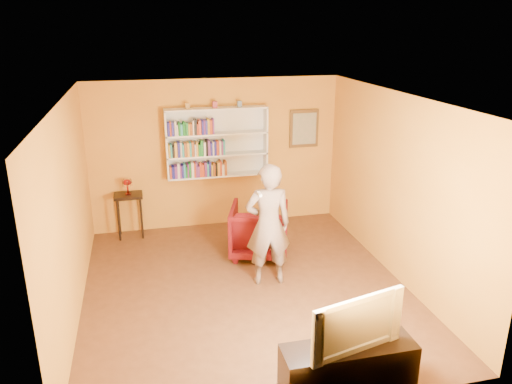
{
  "coord_description": "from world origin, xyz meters",
  "views": [
    {
      "loc": [
        -1.32,
        -6.2,
        3.62
      ],
      "look_at": [
        0.33,
        0.75,
        1.18
      ],
      "focal_mm": 35.0,
      "sensor_mm": 36.0,
      "label": 1
    }
  ],
  "objects_px": {
    "ruby_lustre": "(127,184)",
    "person": "(268,225)",
    "television": "(351,320)",
    "console_table": "(129,202)",
    "armchair": "(259,230)",
    "tv_cabinet": "(348,367)",
    "bookshelf": "(216,142)"
  },
  "relations": [
    {
      "from": "console_table",
      "to": "armchair",
      "type": "xyz_separation_m",
      "value": [
        2.04,
        -1.22,
        -0.23
      ]
    },
    {
      "from": "bookshelf",
      "to": "ruby_lustre",
      "type": "distance_m",
      "value": 1.71
    },
    {
      "from": "armchair",
      "to": "person",
      "type": "height_order",
      "value": "person"
    },
    {
      "from": "tv_cabinet",
      "to": "armchair",
      "type": "bearing_deg",
      "value": 92.55
    },
    {
      "from": "ruby_lustre",
      "to": "armchair",
      "type": "distance_m",
      "value": 2.44
    },
    {
      "from": "console_table",
      "to": "person",
      "type": "distance_m",
      "value": 2.91
    },
    {
      "from": "person",
      "to": "tv_cabinet",
      "type": "relative_size",
      "value": 1.29
    },
    {
      "from": "bookshelf",
      "to": "person",
      "type": "relative_size",
      "value": 1.0
    },
    {
      "from": "ruby_lustre",
      "to": "tv_cabinet",
      "type": "height_order",
      "value": "ruby_lustre"
    },
    {
      "from": "tv_cabinet",
      "to": "television",
      "type": "bearing_deg",
      "value": 0.0
    },
    {
      "from": "person",
      "to": "television",
      "type": "relative_size",
      "value": 1.69
    },
    {
      "from": "bookshelf",
      "to": "person",
      "type": "bearing_deg",
      "value": -81.25
    },
    {
      "from": "console_table",
      "to": "television",
      "type": "bearing_deg",
      "value": -64.07
    },
    {
      "from": "person",
      "to": "television",
      "type": "bearing_deg",
      "value": 98.98
    },
    {
      "from": "armchair",
      "to": "console_table",
      "type": "bearing_deg",
      "value": -13.36
    },
    {
      "from": "person",
      "to": "television",
      "type": "distance_m",
      "value": 2.37
    },
    {
      "from": "bookshelf",
      "to": "console_table",
      "type": "relative_size",
      "value": 2.27
    },
    {
      "from": "ruby_lustre",
      "to": "person",
      "type": "distance_m",
      "value": 2.9
    },
    {
      "from": "tv_cabinet",
      "to": "person",
      "type": "bearing_deg",
      "value": 95.83
    },
    {
      "from": "console_table",
      "to": "tv_cabinet",
      "type": "distance_m",
      "value": 5.02
    },
    {
      "from": "bookshelf",
      "to": "television",
      "type": "relative_size",
      "value": 1.69
    },
    {
      "from": "console_table",
      "to": "person",
      "type": "relative_size",
      "value": 0.44
    },
    {
      "from": "console_table",
      "to": "ruby_lustre",
      "type": "xyz_separation_m",
      "value": [
        -0.0,
        0.0,
        0.33
      ]
    },
    {
      "from": "bookshelf",
      "to": "armchair",
      "type": "xyz_separation_m",
      "value": [
        0.45,
        -1.38,
        -1.17
      ]
    },
    {
      "from": "console_table",
      "to": "tv_cabinet",
      "type": "height_order",
      "value": "console_table"
    },
    {
      "from": "ruby_lustre",
      "to": "television",
      "type": "distance_m",
      "value": 5.01
    },
    {
      "from": "bookshelf",
      "to": "television",
      "type": "xyz_separation_m",
      "value": [
        0.6,
        -4.66,
        -0.79
      ]
    },
    {
      "from": "person",
      "to": "console_table",
      "type": "bearing_deg",
      "value": -44.62
    },
    {
      "from": "bookshelf",
      "to": "console_table",
      "type": "xyz_separation_m",
      "value": [
        -1.59,
        -0.16,
        -0.94
      ]
    },
    {
      "from": "bookshelf",
      "to": "television",
      "type": "bearing_deg",
      "value": -82.72
    },
    {
      "from": "armchair",
      "to": "person",
      "type": "distance_m",
      "value": 1.04
    },
    {
      "from": "bookshelf",
      "to": "person",
      "type": "xyz_separation_m",
      "value": [
        0.35,
        -2.31,
        -0.7
      ]
    }
  ]
}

